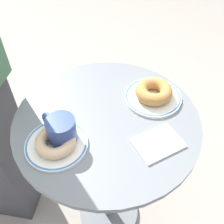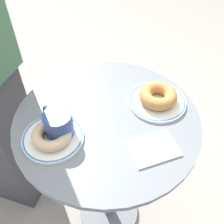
{
  "view_description": "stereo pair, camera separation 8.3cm",
  "coord_description": "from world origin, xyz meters",
  "px_view_note": "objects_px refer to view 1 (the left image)",
  "views": [
    {
      "loc": [
        -0.36,
        -0.44,
        1.39
      ],
      "look_at": [
        0.01,
        -0.01,
        0.78
      ],
      "focal_mm": 41.87,
      "sensor_mm": 36.0,
      "label": 1
    },
    {
      "loc": [
        -0.3,
        -0.49,
        1.39
      ],
      "look_at": [
        0.01,
        -0.01,
        0.78
      ],
      "focal_mm": 41.87,
      "sensor_mm": 36.0,
      "label": 2
    }
  ],
  "objects_px": {
    "cafe_table": "(108,158)",
    "donut_glazed": "(56,141)",
    "donut_old_fashioned": "(154,91)",
    "plate_left": "(57,144)",
    "plate_right": "(153,97)",
    "paper_napkin": "(158,143)",
    "coffee_mug": "(61,130)"
  },
  "relations": [
    {
      "from": "plate_left",
      "to": "donut_old_fashioned",
      "type": "bearing_deg",
      "value": -7.81
    },
    {
      "from": "paper_napkin",
      "to": "donut_old_fashioned",
      "type": "bearing_deg",
      "value": 47.16
    },
    {
      "from": "cafe_table",
      "to": "donut_old_fashioned",
      "type": "distance_m",
      "value": 0.32
    },
    {
      "from": "plate_left",
      "to": "donut_old_fashioned",
      "type": "relative_size",
      "value": 1.46
    },
    {
      "from": "paper_napkin",
      "to": "coffee_mug",
      "type": "distance_m",
      "value": 0.29
    },
    {
      "from": "donut_glazed",
      "to": "paper_napkin",
      "type": "relative_size",
      "value": 0.86
    },
    {
      "from": "plate_left",
      "to": "paper_napkin",
      "type": "xyz_separation_m",
      "value": [
        0.23,
        -0.2,
        -0.0
      ]
    },
    {
      "from": "donut_glazed",
      "to": "cafe_table",
      "type": "bearing_deg",
      "value": -2.85
    },
    {
      "from": "cafe_table",
      "to": "plate_right",
      "type": "distance_m",
      "value": 0.3
    },
    {
      "from": "plate_left",
      "to": "coffee_mug",
      "type": "bearing_deg",
      "value": 14.07
    },
    {
      "from": "cafe_table",
      "to": "paper_napkin",
      "type": "relative_size",
      "value": 5.4
    },
    {
      "from": "plate_right",
      "to": "paper_napkin",
      "type": "bearing_deg",
      "value": -132.84
    },
    {
      "from": "plate_right",
      "to": "coffee_mug",
      "type": "xyz_separation_m",
      "value": [
        -0.34,
        0.06,
        0.04
      ]
    },
    {
      "from": "cafe_table",
      "to": "plate_left",
      "type": "height_order",
      "value": "plate_left"
    },
    {
      "from": "plate_right",
      "to": "paper_napkin",
      "type": "distance_m",
      "value": 0.2
    },
    {
      "from": "coffee_mug",
      "to": "donut_glazed",
      "type": "bearing_deg",
      "value": -157.05
    },
    {
      "from": "cafe_table",
      "to": "paper_napkin",
      "type": "bearing_deg",
      "value": -74.93
    },
    {
      "from": "plate_left",
      "to": "plate_right",
      "type": "bearing_deg",
      "value": -7.81
    },
    {
      "from": "cafe_table",
      "to": "coffee_mug",
      "type": "relative_size",
      "value": 5.97
    },
    {
      "from": "plate_right",
      "to": "cafe_table",
      "type": "bearing_deg",
      "value": 169.16
    },
    {
      "from": "donut_glazed",
      "to": "paper_napkin",
      "type": "height_order",
      "value": "donut_glazed"
    },
    {
      "from": "cafe_table",
      "to": "donut_glazed",
      "type": "xyz_separation_m",
      "value": [
        -0.19,
        0.01,
        0.26
      ]
    },
    {
      "from": "donut_old_fashioned",
      "to": "coffee_mug",
      "type": "bearing_deg",
      "value": 170.51
    },
    {
      "from": "plate_left",
      "to": "donut_old_fashioned",
      "type": "distance_m",
      "value": 0.37
    },
    {
      "from": "cafe_table",
      "to": "plate_right",
      "type": "bearing_deg",
      "value": -10.84
    },
    {
      "from": "paper_napkin",
      "to": "coffee_mug",
      "type": "relative_size",
      "value": 1.11
    },
    {
      "from": "donut_glazed",
      "to": "coffee_mug",
      "type": "distance_m",
      "value": 0.04
    },
    {
      "from": "plate_right",
      "to": "coffee_mug",
      "type": "distance_m",
      "value": 0.35
    },
    {
      "from": "plate_right",
      "to": "paper_napkin",
      "type": "xyz_separation_m",
      "value": [
        -0.13,
        -0.15,
        -0.0
      ]
    },
    {
      "from": "donut_glazed",
      "to": "plate_left",
      "type": "bearing_deg",
      "value": 61.34
    },
    {
      "from": "paper_napkin",
      "to": "cafe_table",
      "type": "bearing_deg",
      "value": 105.07
    },
    {
      "from": "donut_glazed",
      "to": "donut_old_fashioned",
      "type": "distance_m",
      "value": 0.37
    }
  ]
}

